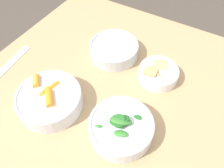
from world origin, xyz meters
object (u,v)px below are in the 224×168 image
bowl_cookies (158,73)px  ruler (3,70)px  bowl_carrots (50,99)px  bowl_beans_hotdog (114,50)px  bowl_greens (121,127)px

bowl_cookies → ruler: (-0.24, 0.49, -0.02)m
bowl_carrots → ruler: (0.03, 0.25, -0.03)m
bowl_carrots → bowl_cookies: bowl_carrots is taller
bowl_carrots → bowl_beans_hotdog: bowl_carrots is taller
bowl_beans_hotdog → bowl_cookies: (-0.02, -0.19, -0.00)m
bowl_cookies → ruler: 0.55m
bowl_beans_hotdog → ruler: 0.41m
bowl_beans_hotdog → bowl_carrots: bearing=168.8°
bowl_cookies → bowl_greens: bearing=177.5°
bowl_greens → ruler: bearing=89.9°
bowl_beans_hotdog → bowl_cookies: 0.19m
bowl_beans_hotdog → ruler: bearing=131.4°
bowl_greens → ruler: 0.48m
bowl_greens → bowl_cookies: 0.25m
bowl_carrots → bowl_cookies: size_ratio=1.47×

